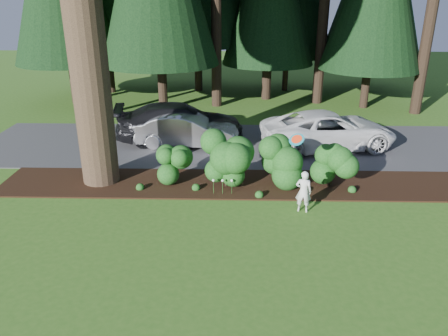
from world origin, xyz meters
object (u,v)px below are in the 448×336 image
car_silver_wagon (187,130)px  car_white_suv (329,130)px  child (304,191)px  car_dark_suv (180,122)px  frisbee (297,140)px

car_silver_wagon → car_white_suv: car_white_suv is taller
car_white_suv → child: bearing=150.5°
car_dark_suv → child: (4.54, -6.75, -0.18)m
car_dark_suv → frisbee: 8.13m
car_silver_wagon → car_dark_suv: car_dark_suv is taller
car_white_suv → car_silver_wagon: bearing=77.8°
car_silver_wagon → child: 7.19m
car_silver_wagon → child: size_ratio=3.30×
car_dark_suv → child: bearing=-155.6°
car_white_suv → car_dark_suv: size_ratio=1.00×
car_silver_wagon → car_white_suv: size_ratio=0.78×
child → frisbee: (-0.31, -0.04, 1.65)m
car_white_suv → frisbee: 6.44m
car_white_suv → frisbee: frisbee is taller
child → frisbee: bearing=20.9°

